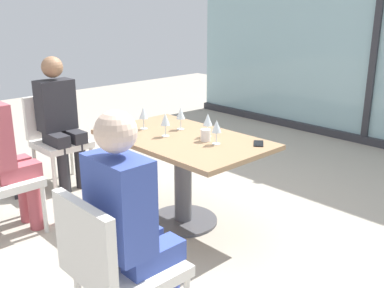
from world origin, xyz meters
TOP-DOWN VIEW (x-y plane):
  - ground_plane at (0.00, 0.00)m, footprint 12.00×12.00m
  - window_wall_backdrop at (0.00, 3.20)m, footprint 5.76×0.10m
  - dining_table_main at (0.00, 0.00)m, footprint 1.35×0.81m
  - chair_side_end at (-1.50, -0.31)m, footprint 0.50×0.46m
  - chair_front_right at (0.81, -1.20)m, footprint 0.46×0.50m
  - person_side_end at (-1.39, -0.31)m, footprint 0.39×0.34m
  - person_front_left at (-0.81, -1.09)m, footprint 0.34×0.39m
  - person_front_right at (0.81, -1.09)m, footprint 0.34×0.39m
  - wine_glass_0 at (0.13, 0.15)m, footprint 0.07×0.07m
  - wine_glass_1 at (0.31, 0.05)m, footprint 0.07×0.07m
  - wine_glass_2 at (-0.10, -0.09)m, footprint 0.07×0.07m
  - wine_glass_3 at (-0.39, -0.08)m, footprint 0.07×0.07m
  - wine_glass_4 at (-0.17, 0.14)m, footprint 0.07×0.07m
  - coffee_cup at (0.20, 0.05)m, footprint 0.08×0.08m
  - cell_phone_on_table at (0.52, 0.28)m, footprint 0.14×0.16m
  - handbag_0 at (-1.48, -0.69)m, footprint 0.34×0.27m

SIDE VIEW (x-z plane):
  - ground_plane at x=0.00m, z-range 0.00..0.00m
  - handbag_0 at x=-1.48m, z-range 0.00..0.28m
  - chair_side_end at x=-1.50m, z-range 0.06..0.93m
  - chair_front_right at x=0.81m, z-range 0.06..0.93m
  - dining_table_main at x=0.00m, z-range 0.18..0.91m
  - person_side_end at x=-1.39m, z-range 0.07..1.33m
  - person_front_left at x=-0.81m, z-range 0.07..1.33m
  - person_front_right at x=0.81m, z-range 0.07..1.33m
  - cell_phone_on_table at x=0.52m, z-range 0.73..0.74m
  - coffee_cup at x=0.20m, z-range 0.73..0.82m
  - wine_glass_0 at x=0.13m, z-range 0.77..0.95m
  - wine_glass_1 at x=0.31m, z-range 0.77..0.95m
  - wine_glass_2 at x=-0.10m, z-range 0.77..0.95m
  - wine_glass_3 at x=-0.39m, z-range 0.77..0.95m
  - wine_glass_4 at x=-0.17m, z-range 0.77..0.95m
  - window_wall_backdrop at x=0.00m, z-range -0.14..2.56m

